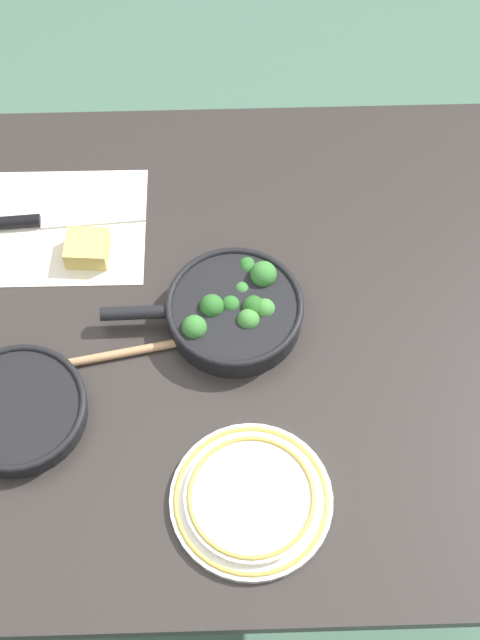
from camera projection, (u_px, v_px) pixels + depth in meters
ground_plane at (240, 473)px, 2.18m from camera, size 14.00×14.00×0.00m
dining_table_red at (240, 347)px, 1.62m from camera, size 1.12×1.03×0.72m
skillet_broccoli at (234, 309)px, 1.54m from camera, size 0.35×0.24×0.08m
skillet_eggs at (16, 411)px, 1.45m from camera, size 0.32×0.25×0.04m
wooden_spoon at (81, 361)px, 1.51m from camera, size 0.40×0.10×0.02m
parchment_sheet at (63, 227)px, 1.67m from camera, size 0.31×0.27×0.00m
grater_knife at (48, 221)px, 1.66m from camera, size 0.28×0.05×0.02m
cheese_block at (87, 249)px, 1.62m from camera, size 0.08×0.07×0.04m
dinner_plate_stack at (251, 499)px, 1.39m from camera, size 0.26×0.26×0.03m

